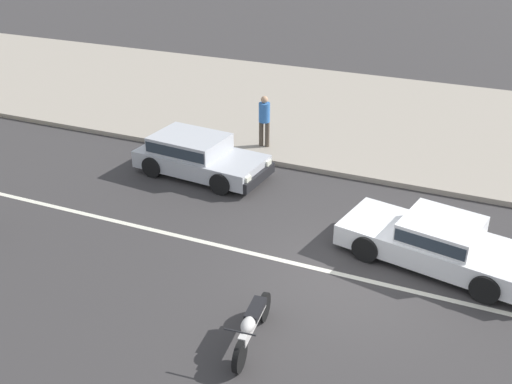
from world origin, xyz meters
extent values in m
plane|color=#383535|center=(0.00, 0.00, 0.00)|extent=(160.00, 160.00, 0.00)
cube|color=silver|center=(0.00, 0.00, 0.00)|extent=(50.40, 0.14, 0.01)
cube|color=#9E9384|center=(0.00, 9.59, 0.07)|extent=(68.00, 10.00, 0.15)
cube|color=white|center=(1.48, 1.25, 0.41)|extent=(4.37, 2.42, 0.48)
cube|color=white|center=(1.53, 1.24, 0.85)|extent=(1.81, 1.75, 0.42)
cube|color=#28333D|center=(1.53, 1.24, 0.85)|extent=(1.76, 1.77, 0.27)
cylinder|color=black|center=(2.89, 1.76, 0.30)|extent=(0.63, 0.33, 0.60)
cylinder|color=black|center=(2.58, 0.24, 0.30)|extent=(0.63, 0.33, 0.60)
cylinder|color=black|center=(0.38, 2.27, 0.30)|extent=(0.63, 0.33, 0.60)
cylinder|color=black|center=(0.07, 0.74, 0.30)|extent=(0.63, 0.33, 0.60)
cube|color=#B7BABF|center=(-5.31, 3.24, 0.41)|extent=(3.76, 1.98, 0.48)
cube|color=#B7BABF|center=(-5.67, 3.28, 0.88)|extent=(2.12, 1.67, 0.46)
cube|color=#28333D|center=(-5.67, 3.28, 0.88)|extent=(2.04, 1.69, 0.29)
cube|color=black|center=(-3.45, 3.08, 0.31)|extent=(0.26, 1.63, 0.28)
cube|color=white|center=(-3.43, 3.66, 0.51)|extent=(0.10, 0.25, 0.14)
cube|color=white|center=(-3.53, 2.50, 0.51)|extent=(0.10, 0.25, 0.14)
cylinder|color=black|center=(-4.12, 3.93, 0.30)|extent=(0.62, 0.27, 0.60)
cylinder|color=black|center=(-4.26, 2.36, 0.30)|extent=(0.62, 0.27, 0.60)
cylinder|color=black|center=(-6.36, 4.13, 0.30)|extent=(0.62, 0.27, 0.60)
cylinder|color=black|center=(-6.50, 2.56, 0.30)|extent=(0.62, 0.27, 0.60)
cylinder|color=black|center=(-1.06, -3.39, 0.28)|extent=(0.15, 0.57, 0.56)
cylinder|color=black|center=(-1.20, -1.99, 0.28)|extent=(0.15, 0.57, 0.56)
cube|color=silver|center=(-1.13, -2.69, 0.48)|extent=(0.25, 1.20, 0.18)
cube|color=black|center=(-1.15, -2.52, 0.62)|extent=(0.30, 0.65, 0.12)
ellipsoid|color=silver|center=(-1.11, -2.94, 0.60)|extent=(0.28, 0.42, 0.22)
cylinder|color=#232326|center=(-1.07, -3.36, 0.78)|extent=(0.56, 0.08, 0.03)
cylinder|color=#4C4238|center=(-4.43, 5.54, 0.55)|extent=(0.14, 0.14, 0.79)
cylinder|color=#4C4238|center=(-4.23, 5.54, 0.55)|extent=(0.14, 0.14, 0.79)
cylinder|color=#336BB7|center=(-4.33, 5.54, 1.24)|extent=(0.34, 0.34, 0.60)
sphere|color=tan|center=(-4.33, 5.54, 1.65)|extent=(0.22, 0.22, 0.22)
camera|label=1|loc=(2.23, -10.35, 7.34)|focal=42.00mm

